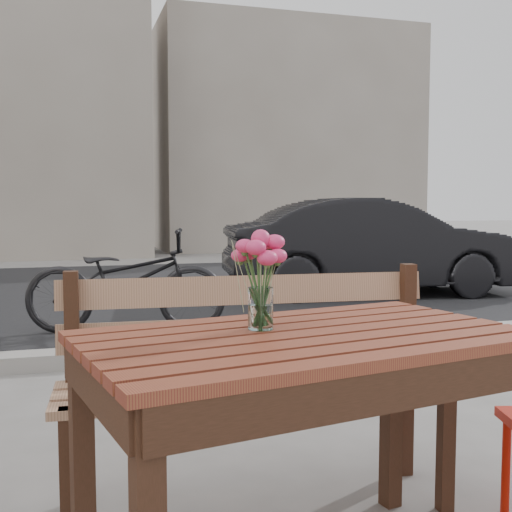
{
  "coord_description": "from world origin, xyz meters",
  "views": [
    {
      "loc": [
        -0.87,
        -1.86,
        1.2
      ],
      "look_at": [
        -0.3,
        0.06,
        1.04
      ],
      "focal_mm": 45.0,
      "sensor_mm": 36.0,
      "label": 1
    }
  ],
  "objects": [
    {
      "name": "street",
      "position": [
        0.0,
        5.06,
        0.03
      ],
      "size": [
        30.0,
        8.12,
        0.12
      ],
      "color": "black",
      "rests_on": "ground"
    },
    {
      "name": "backdrop_buildings",
      "position": [
        0.17,
        14.4,
        3.6
      ],
      "size": [
        15.5,
        4.0,
        8.0
      ],
      "color": "gray",
      "rests_on": "ground"
    },
    {
      "name": "main_table",
      "position": [
        -0.19,
        -0.08,
        0.68
      ],
      "size": [
        1.44,
        1.0,
        0.81
      ],
      "rotation": [
        0.0,
        0.0,
        0.19
      ],
      "color": "maroon",
      "rests_on": "ground"
    },
    {
      "name": "main_bench",
      "position": [
        -0.16,
        0.58,
        0.58
      ],
      "size": [
        1.58,
        0.57,
        0.96
      ],
      "rotation": [
        0.0,
        0.0,
        -0.07
      ],
      "color": "#96694D",
      "rests_on": "ground"
    },
    {
      "name": "main_vase",
      "position": [
        -0.3,
        0.01,
        1.0
      ],
      "size": [
        0.17,
        0.17,
        0.31
      ],
      "color": "white",
      "rests_on": "main_table"
    },
    {
      "name": "parked_car",
      "position": [
        3.03,
        5.87,
        0.64
      ],
      "size": [
        4.03,
        1.83,
        1.28
      ],
      "primitive_type": "imported",
      "rotation": [
        0.0,
        0.0,
        1.45
      ],
      "color": "black",
      "rests_on": "ground"
    },
    {
      "name": "bicycle",
      "position": [
        -0.35,
        4.19,
        0.49
      ],
      "size": [
        1.95,
        1.04,
        0.98
      ],
      "primitive_type": "imported",
      "rotation": [
        0.0,
        0.0,
        1.35
      ],
      "color": "black",
      "rests_on": "ground"
    }
  ]
}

